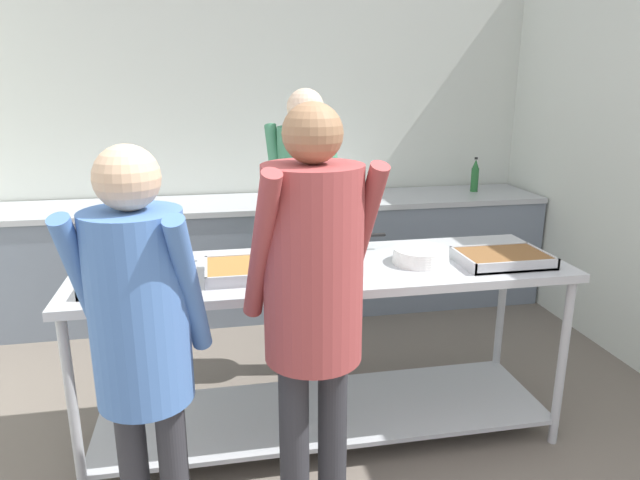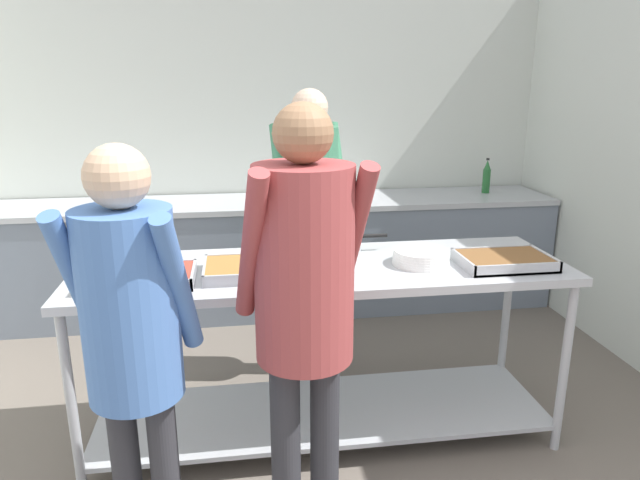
# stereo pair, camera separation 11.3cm
# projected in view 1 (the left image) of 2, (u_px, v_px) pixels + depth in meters

# --- Properties ---
(wall_rear) EXTENTS (4.50, 0.06, 2.65)m
(wall_rear) POSITION_uv_depth(u_px,v_px,m) (259.00, 137.00, 4.57)
(wall_rear) COLOR silver
(wall_rear) RESTS_ON ground_plane
(back_counter) EXTENTS (4.34, 0.65, 0.88)m
(back_counter) POSITION_uv_depth(u_px,v_px,m) (267.00, 256.00, 4.46)
(back_counter) COLOR slate
(back_counter) RESTS_ON ground_plane
(serving_counter) EXTENTS (2.35, 0.72, 0.92)m
(serving_counter) POSITION_uv_depth(u_px,v_px,m) (324.00, 322.00, 2.82)
(serving_counter) COLOR #ADAFB5
(serving_counter) RESTS_ON ground_plane
(serving_tray_vegetables) EXTENTS (0.48, 0.29, 0.05)m
(serving_tray_vegetables) POSITION_uv_depth(u_px,v_px,m) (141.00, 280.00, 2.47)
(serving_tray_vegetables) COLOR #ADAFB5
(serving_tray_vegetables) RESTS_ON serving_counter
(serving_tray_roast) EXTENTS (0.44, 0.32, 0.05)m
(serving_tray_roast) POSITION_uv_depth(u_px,v_px,m) (254.00, 270.00, 2.60)
(serving_tray_roast) COLOR #ADAFB5
(serving_tray_roast) RESTS_ON serving_counter
(sauce_pan) EXTENTS (0.39, 0.25, 0.09)m
(sauce_pan) POSITION_uv_depth(u_px,v_px,m) (336.00, 243.00, 2.94)
(sauce_pan) COLOR #ADAFB5
(sauce_pan) RESTS_ON serving_counter
(plate_stack) EXTENTS (0.28, 0.28, 0.07)m
(plate_stack) POSITION_uv_depth(u_px,v_px,m) (421.00, 256.00, 2.77)
(plate_stack) COLOR white
(plate_stack) RESTS_ON serving_counter
(serving_tray_greens) EXTENTS (0.43, 0.29, 0.05)m
(serving_tray_greens) POSITION_uv_depth(u_px,v_px,m) (502.00, 258.00, 2.76)
(serving_tray_greens) COLOR #ADAFB5
(serving_tray_greens) RESTS_ON serving_counter
(guest_serving_left) EXTENTS (0.51, 0.42, 1.71)m
(guest_serving_left) POSITION_uv_depth(u_px,v_px,m) (313.00, 287.00, 2.06)
(guest_serving_left) COLOR #2D2D33
(guest_serving_left) RESTS_ON ground_plane
(guest_serving_right) EXTENTS (0.47, 0.39, 1.59)m
(guest_serving_right) POSITION_uv_depth(u_px,v_px,m) (141.00, 326.00, 1.90)
(guest_serving_right) COLOR #2D2D33
(guest_serving_right) RESTS_ON ground_plane
(cook_behind_counter) EXTENTS (0.45, 0.38, 1.73)m
(cook_behind_counter) POSITION_uv_depth(u_px,v_px,m) (306.00, 203.00, 3.33)
(cook_behind_counter) COLOR #2D2D33
(cook_behind_counter) RESTS_ON ground_plane
(water_bottle) EXTENTS (0.06, 0.06, 0.28)m
(water_bottle) POSITION_uv_depth(u_px,v_px,m) (475.00, 176.00, 4.66)
(water_bottle) COLOR #23602D
(water_bottle) RESTS_ON back_counter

